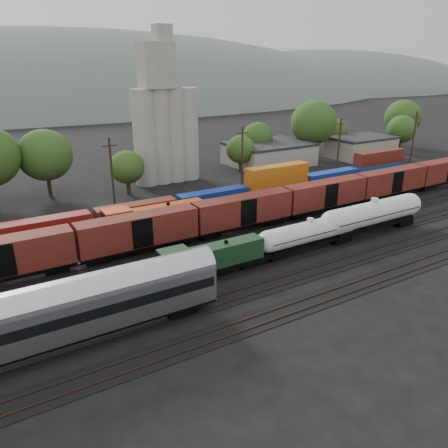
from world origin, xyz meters
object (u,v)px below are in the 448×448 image
tank_car_a (309,233)px  passenger_coach (68,309)px  green_locomotive (206,260)px  grain_silo (165,125)px  orange_locomotive (149,219)px

tank_car_a → passenger_coach: size_ratio=0.59×
green_locomotive → grain_silo: (13.67, 41.00, 8.97)m
passenger_coach → orange_locomotive: passenger_coach is taller
green_locomotive → orange_locomotive: size_ratio=0.86×
passenger_coach → green_locomotive: bearing=17.7°
grain_silo → tank_car_a: bearing=-88.3°
green_locomotive → passenger_coach: size_ratio=0.57×
green_locomotive → passenger_coach: passenger_coach is taller
tank_car_a → orange_locomotive: orange_locomotive is taller
green_locomotive → grain_silo: bearing=71.6°
green_locomotive → tank_car_a: 14.92m
green_locomotive → orange_locomotive: orange_locomotive is taller
tank_car_a → orange_locomotive: 21.61m
passenger_coach → grain_silo: 55.08m
green_locomotive → orange_locomotive: bearing=92.4°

